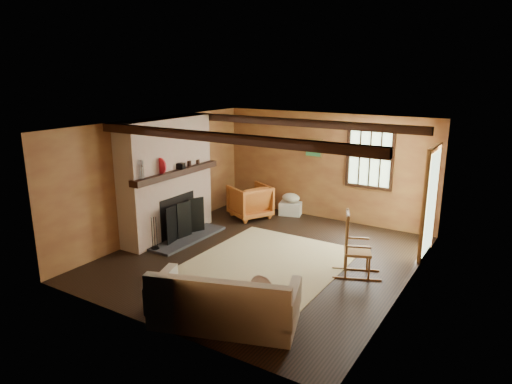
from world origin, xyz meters
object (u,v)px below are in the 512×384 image
Objects in this scene: fireplace at (168,183)px; rocking_chair at (355,249)px; laundry_basket at (291,208)px; armchair at (250,201)px; sofa at (224,306)px.

fireplace is 2.21× the size of rocking_chair.
armchair is at bearing -136.28° from laundry_basket.
fireplace is at bearing -119.81° from laundry_basket.
fireplace is 1.14× the size of sofa.
rocking_chair is (3.88, 0.18, -0.65)m from fireplace.
sofa is 4.65m from armchair.
fireplace reaches higher than rocking_chair.
laundry_basket is (-1.50, 4.76, -0.13)m from sofa.
laundry_basket is 1.00m from armchair.
sofa is at bearing -72.51° from laundry_basket.
sofa is (2.96, -2.21, -0.82)m from fireplace.
laundry_basket is (-2.42, 2.37, -0.31)m from rocking_chair.
armchair is at bearing 99.47° from sofa.
laundry_basket is (1.46, 2.55, -0.95)m from fireplace.
sofa is 4.23× the size of laundry_basket.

